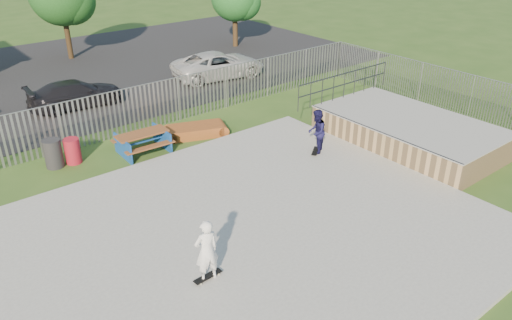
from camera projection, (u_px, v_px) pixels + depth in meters
ground at (234, 242)px, 14.33m from camera, size 120.00×120.00×0.00m
concrete_slab at (234, 240)px, 14.29m from camera, size 15.00×12.00×0.15m
quarter_pipe at (408, 131)px, 20.10m from camera, size 5.50×7.05×2.19m
fence at (179, 148)px, 17.63m from camera, size 26.04×16.02×2.00m
picnic_table at (143, 142)px, 19.41m from camera, size 2.04×1.70×0.84m
funbox at (196, 131)px, 20.97m from camera, size 2.44×1.80×0.44m
trash_bin_red at (73, 151)px, 18.61m from camera, size 0.58×0.58×0.97m
trash_bin_grey at (53, 154)px, 18.28m from camera, size 0.65×0.65×1.09m
parking_lot at (30, 82)px, 27.55m from camera, size 40.00×18.00×0.02m
car_dark at (76, 94)px, 23.80m from camera, size 4.50×2.03×1.28m
car_white at (219, 65)px, 27.92m from camera, size 5.52×3.17×1.45m
skateboard_a at (315, 151)px, 19.24m from camera, size 0.76×0.64×0.08m
skateboard_b at (208, 277)px, 12.69m from camera, size 0.81×0.24×0.08m
skater_navy at (317, 132)px, 18.87m from camera, size 1.07×1.03×1.73m
skater_white at (206, 251)px, 12.31m from camera, size 0.68×0.49×1.73m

